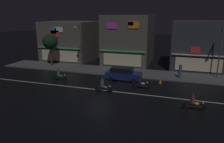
% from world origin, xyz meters
% --- Properties ---
extents(ground_plane, '(140.00, 140.00, 0.00)m').
position_xyz_m(ground_plane, '(0.00, 0.00, 0.00)').
color(ground_plane, black).
extents(lane_divider_stripe, '(33.75, 0.16, 0.01)m').
position_xyz_m(lane_divider_stripe, '(0.00, 0.00, 0.01)').
color(lane_divider_stripe, beige).
rests_on(lane_divider_stripe, ground).
extents(sidewalk_far, '(35.53, 4.48, 0.14)m').
position_xyz_m(sidewalk_far, '(0.00, 7.72, 0.07)').
color(sidewalk_far, '#4C4C4F').
rests_on(sidewalk_far, ground).
extents(storefront_left_block, '(7.26, 9.09, 7.81)m').
position_xyz_m(storefront_left_block, '(0.00, 14.42, 3.90)').
color(storefront_left_block, '#56514C').
rests_on(storefront_left_block, ground).
extents(storefront_center_block, '(8.23, 8.31, 6.69)m').
position_xyz_m(storefront_center_block, '(-10.66, 14.03, 3.34)').
color(storefront_center_block, '#56514C').
rests_on(storefront_center_block, ground).
extents(storefront_right_block, '(7.44, 7.55, 6.98)m').
position_xyz_m(storefront_right_block, '(10.66, 13.65, 3.49)').
color(storefront_right_block, '#2D333D').
rests_on(storefront_right_block, ground).
extents(streetlamp_west, '(0.44, 1.64, 6.20)m').
position_xyz_m(streetlamp_west, '(-5.86, 7.97, 3.86)').
color(streetlamp_west, '#47494C').
rests_on(streetlamp_west, sidewalk_far).
extents(streetlamp_mid, '(0.44, 1.64, 6.11)m').
position_xyz_m(streetlamp_mid, '(12.88, 8.36, 3.81)').
color(streetlamp_mid, '#47494C').
rests_on(streetlamp_mid, sidewalk_far).
extents(pedestrian_on_sidewalk, '(0.37, 0.37, 1.82)m').
position_xyz_m(pedestrian_on_sidewalk, '(8.38, 6.92, 0.98)').
color(pedestrian_on_sidewalk, '#334766').
rests_on(pedestrian_on_sidewalk, sidewalk_far).
extents(street_tree, '(2.31, 2.31, 4.89)m').
position_xyz_m(street_tree, '(-10.81, 7.86, 3.85)').
color(street_tree, '#473323').
rests_on(street_tree, sidewalk_far).
extents(parked_car_near_kerb, '(4.30, 1.98, 1.67)m').
position_xyz_m(parked_car_near_kerb, '(1.76, 4.06, 0.87)').
color(parked_car_near_kerb, navy).
rests_on(parked_car_near_kerb, ground).
extents(motorcycle_lead, '(1.90, 0.60, 1.52)m').
position_xyz_m(motorcycle_lead, '(0.84, -0.61, 0.63)').
color(motorcycle_lead, black).
rests_on(motorcycle_lead, ground).
extents(motorcycle_following, '(1.90, 0.60, 1.52)m').
position_xyz_m(motorcycle_following, '(9.56, -2.24, 0.63)').
color(motorcycle_following, black).
rests_on(motorcycle_following, ground).
extents(motorcycle_opposite_lane, '(1.90, 0.60, 1.52)m').
position_xyz_m(motorcycle_opposite_lane, '(4.33, 1.73, 0.63)').
color(motorcycle_opposite_lane, black).
rests_on(motorcycle_opposite_lane, ground).
extents(motorcycle_trailing_far, '(1.90, 0.60, 1.52)m').
position_xyz_m(motorcycle_trailing_far, '(-5.65, 1.58, 0.63)').
color(motorcycle_trailing_far, black).
rests_on(motorcycle_trailing_far, ground).
extents(traffic_cone, '(0.36, 0.36, 0.55)m').
position_xyz_m(traffic_cone, '(6.23, 4.36, 0.28)').
color(traffic_cone, orange).
rests_on(traffic_cone, ground).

